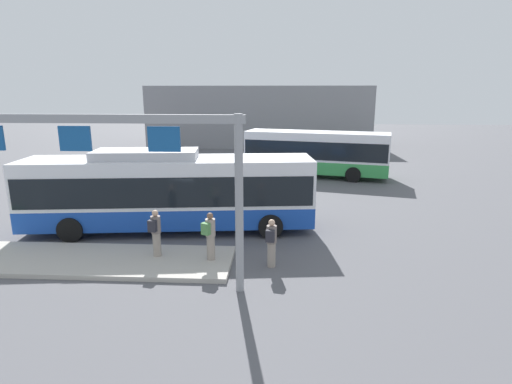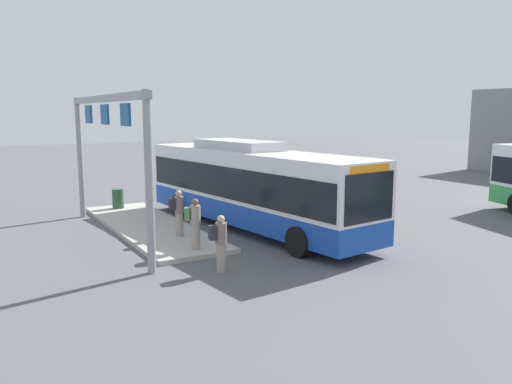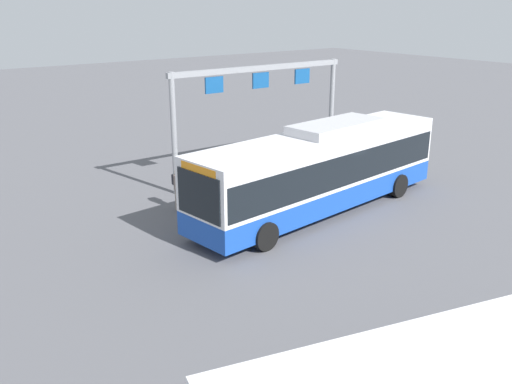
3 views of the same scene
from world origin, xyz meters
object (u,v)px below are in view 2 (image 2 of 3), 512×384
person_boarding (195,222)px  trash_bin (118,199)px  person_waiting_mid (178,212)px  bus_main (251,183)px  person_waiting_near (220,242)px

person_boarding → trash_bin: (-8.40, -0.19, -0.44)m
person_boarding → person_waiting_mid: (-1.93, 0.21, 0.00)m
bus_main → trash_bin: bus_main is taller
bus_main → person_waiting_near: bus_main is taller
person_waiting_near → person_waiting_mid: person_waiting_mid is taller
person_waiting_mid → person_waiting_near: bearing=-85.6°
person_waiting_mid → person_boarding: bearing=-87.2°
person_boarding → person_waiting_near: (2.08, -0.12, -0.16)m
person_boarding → person_waiting_mid: size_ratio=1.00×
person_waiting_mid → bus_main: bearing=15.1°
bus_main → person_waiting_near: (4.35, -3.56, -0.92)m
person_waiting_near → bus_main: bearing=60.5°
bus_main → trash_bin: bearing=-155.7°
person_boarding → trash_bin: 8.41m
person_waiting_near → trash_bin: (-10.48, -0.07, -0.28)m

